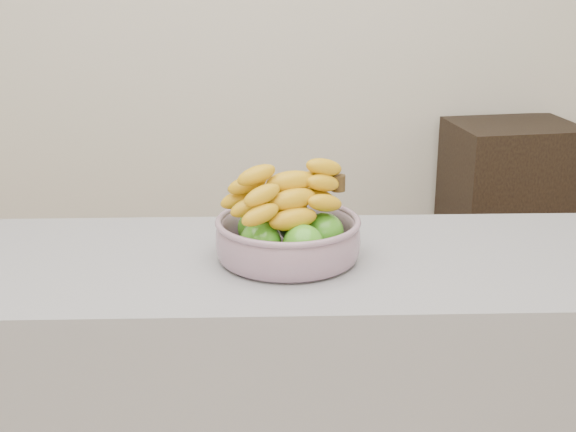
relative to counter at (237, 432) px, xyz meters
name	(u,v)px	position (x,y,z in m)	size (l,w,h in m)	color
counter	(237,432)	(0.00, 0.00, 0.00)	(2.00, 0.60, 0.90)	#93949B
cabinet	(506,228)	(1.09, 1.48, -0.01)	(0.49, 0.40, 0.89)	black
fruit_bowl	(288,232)	(0.12, 0.00, 0.51)	(0.32, 0.32, 0.20)	#9DABBD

